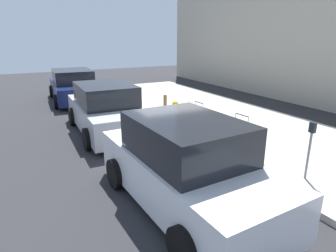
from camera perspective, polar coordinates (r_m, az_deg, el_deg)
The scene contains 15 objects.
ground_plane at distance 10.00m, azimuth -0.32°, elevation -0.76°, with size 40.00×40.00×0.00m, color #28282B.
sidewalk_curb at distance 11.31m, azimuth 10.94°, elevation 1.45°, with size 18.00×5.00×0.14m, color #ADA89E.
suitcase_maroon_0 at distance 7.48m, azimuth 16.68°, elevation -3.96°, with size 0.42×0.21×0.91m.
suitcase_black_1 at distance 7.89m, azimuth 14.07°, elevation -2.49°, with size 0.51×0.28×1.03m.
suitcase_navy_2 at distance 8.30m, azimuth 11.78°, elevation -1.13°, with size 0.38×0.20×0.83m.
suitcase_red_3 at distance 8.64m, azimuth 9.44°, elevation -0.88°, with size 0.35×0.25×0.65m.
suitcase_teal_4 at distance 8.97m, azimuth 7.39°, elevation 0.11°, with size 0.38×0.24×0.72m.
suitcase_olive_5 at distance 9.43m, azimuth 6.05°, elevation 1.33°, with size 0.48×0.22×0.96m.
suitcase_silver_6 at distance 9.79m, azimuth 3.76°, elevation 1.86°, with size 0.36×0.26×0.78m.
fire_hydrant at distance 10.57m, azimuth 1.42°, elevation 3.17°, with size 0.39×0.21×0.73m.
bollard_post at distance 10.91m, azimuth -0.56°, elevation 3.93°, with size 0.13×0.13×0.87m, color brown.
parking_meter at distance 6.77m, azimuth 26.28°, elevation -2.95°, with size 0.12×0.09×1.27m.
parked_car_white_0 at distance 5.40m, azimuth 3.49°, elevation -8.03°, with size 4.27×2.12×1.71m.
parked_car_silver_1 at distance 9.81m, azimuth -12.07°, elevation 3.10°, with size 4.37×2.15×1.62m.
parked_car_navy_2 at distance 15.16m, azimuth -18.15°, elevation 7.45°, with size 4.55×2.31×1.54m.
Camera 1 is at (-8.41, 4.44, 3.10)m, focal length 30.88 mm.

